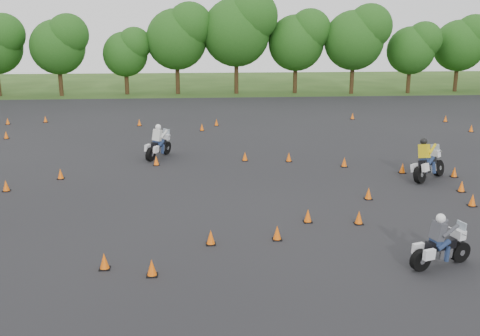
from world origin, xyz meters
The scene contains 7 objects.
ground centered at (0.00, 0.00, 0.00)m, with size 140.00×140.00×0.00m, color #2D5119.
asphalt_pad centered at (0.00, 6.00, 0.01)m, with size 62.00×62.00×0.00m, color black.
treeline centered at (4.51, 35.26, 4.59)m, with size 86.65×32.17×11.01m.
traffic_cones centered at (-0.25, 5.50, 0.23)m, with size 35.94×33.54×0.45m.
rider_grey centered at (5.08, -2.97, 0.81)m, with size 2.08×0.64×1.60m, color #3F4047, non-canonical shape.
rider_yellow centered at (8.69, 5.79, 0.96)m, with size 2.47×0.76×1.90m, color gold, non-canonical shape.
rider_white centered at (-3.70, 11.17, 0.91)m, with size 2.36×0.72×1.82m, color silver, non-canonical shape.
Camera 1 is at (-1.74, -16.41, 6.47)m, focal length 40.00 mm.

